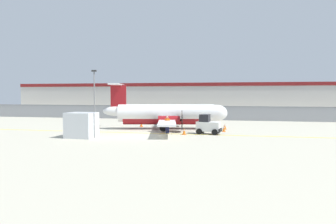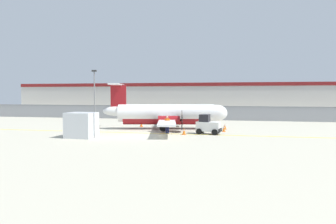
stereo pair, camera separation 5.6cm
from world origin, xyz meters
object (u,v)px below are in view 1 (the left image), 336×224
at_px(parked_car_4, 191,109).
at_px(apron_light_pole, 94,91).
at_px(parked_car_1, 130,108).
at_px(traffic_cone_near_left, 141,124).
at_px(parked_car_6, 248,112).
at_px(traffic_cone_far_left, 224,129).
at_px(parked_car_3, 169,110).
at_px(parked_car_5, 221,111).
at_px(baggage_tug, 208,125).
at_px(traffic_cone_far_right, 184,131).
at_px(cargo_container, 82,125).
at_px(parked_car_2, 138,111).
at_px(parked_car_7, 268,111).
at_px(commuter_airplane, 168,114).
at_px(traffic_cone_near_right, 225,126).
at_px(ground_crew_worker, 167,124).
at_px(parked_car_0, 102,110).

xyz_separation_m(parked_car_4, apron_light_pole, (-11.98, -16.53, 3.41)).
bearing_deg(parked_car_1, traffic_cone_near_left, 114.58).
bearing_deg(parked_car_6, traffic_cone_far_left, -108.86).
bearing_deg(parked_car_3, apron_light_pole, -127.37).
xyz_separation_m(parked_car_4, parked_car_5, (5.72, -3.40, 0.00)).
xyz_separation_m(baggage_tug, traffic_cone_far_right, (-2.16, -0.86, -0.54)).
distance_m(cargo_container, traffic_cone_far_right, 9.34).
bearing_deg(parked_car_2, traffic_cone_far_left, 133.20).
bearing_deg(cargo_container, traffic_cone_far_right, 25.39).
distance_m(traffic_cone_near_left, parked_car_5, 21.69).
xyz_separation_m(traffic_cone_far_left, parked_car_7, (7.23, 22.70, 0.58)).
bearing_deg(commuter_airplane, apron_light_pole, 135.54).
bearing_deg(traffic_cone_far_right, parked_car_5, 83.59).
relative_size(baggage_tug, parked_car_1, 0.58).
bearing_deg(traffic_cone_near_right, parked_car_1, 126.92).
distance_m(traffic_cone_near_right, parked_car_1, 31.77).
bearing_deg(traffic_cone_far_left, parked_car_5, 92.00).
xyz_separation_m(traffic_cone_near_right, traffic_cone_far_right, (-3.75, -5.06, 0.00)).
distance_m(parked_car_1, parked_car_3, 10.85).
bearing_deg(ground_crew_worker, cargo_container, -46.51).
height_order(commuter_airplane, traffic_cone_near_right, commuter_airplane).
bearing_deg(parked_car_1, parked_car_6, 163.07).
bearing_deg(parked_car_1, parked_car_4, 177.14).
bearing_deg(apron_light_pole, traffic_cone_far_right, -40.18).
relative_size(parked_car_2, parked_car_6, 0.99).
bearing_deg(traffic_cone_far_left, parked_car_4, 104.04).
bearing_deg(parked_car_0, traffic_cone_near_right, 139.33).
xyz_separation_m(parked_car_0, parked_car_1, (3.27, 6.82, 0.00)).
xyz_separation_m(traffic_cone_near_right, parked_car_6, (3.59, 16.91, 0.58)).
distance_m(parked_car_0, parked_car_7, 29.58).
bearing_deg(traffic_cone_far_right, ground_crew_worker, 164.15).
xyz_separation_m(ground_crew_worker, cargo_container, (-6.88, -4.08, 0.15)).
bearing_deg(traffic_cone_near_left, traffic_cone_far_right, -44.67).
xyz_separation_m(ground_crew_worker, parked_car_4, (-1.14, 28.56, -0.06)).
bearing_deg(parked_car_2, commuter_airplane, 121.47).
height_order(traffic_cone_far_left, parked_car_7, parked_car_7).
height_order(cargo_container, traffic_cone_far_right, cargo_container).
xyz_separation_m(parked_car_2, parked_car_3, (4.73, 2.97, 0.00)).
distance_m(parked_car_2, parked_car_4, 11.05).
distance_m(traffic_cone_far_right, parked_car_7, 27.92).
relative_size(commuter_airplane, parked_car_4, 3.78).
bearing_deg(parked_car_3, traffic_cone_far_left, -67.13).
distance_m(commuter_airplane, parked_car_1, 29.24).
bearing_deg(traffic_cone_far_right, traffic_cone_near_right, 53.45).
distance_m(traffic_cone_far_right, parked_car_4, 29.19).
bearing_deg(parked_car_0, parked_car_5, -175.62).
height_order(commuter_airplane, traffic_cone_near_left, commuter_airplane).
relative_size(parked_car_1, parked_car_2, 0.99).
bearing_deg(cargo_container, parked_car_6, 60.73).
xyz_separation_m(parked_car_0, parked_car_4, (15.76, 5.40, 0.00)).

